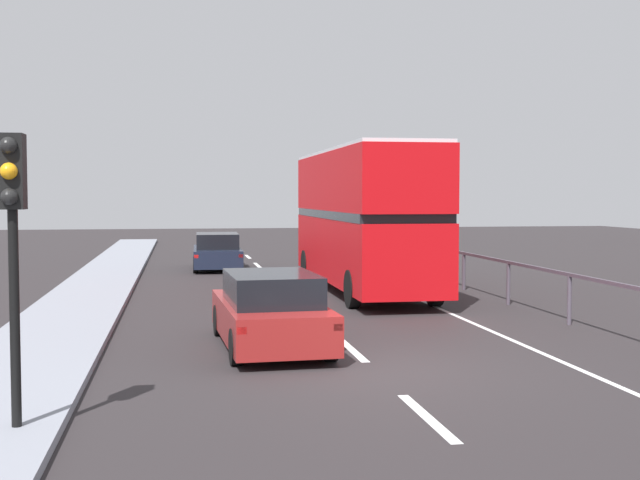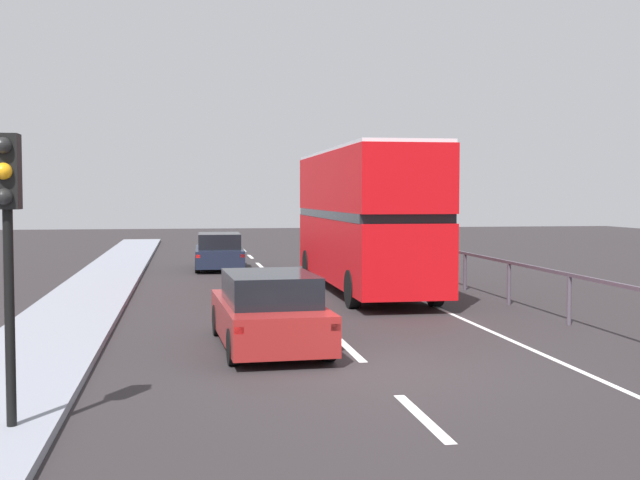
% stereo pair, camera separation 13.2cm
% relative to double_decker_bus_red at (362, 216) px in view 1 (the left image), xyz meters
% --- Properties ---
extents(ground_plane, '(73.95, 120.00, 0.10)m').
position_rel_double_decker_bus_red_xyz_m(ground_plane, '(-2.32, -11.08, -2.36)').
color(ground_plane, '#2A2527').
extents(near_sidewalk_kerb, '(2.30, 80.00, 0.14)m').
position_rel_double_decker_bus_red_xyz_m(near_sidewalk_kerb, '(-8.12, -11.08, -2.24)').
color(near_sidewalk_kerb, gray).
rests_on(near_sidewalk_kerb, ground).
extents(lane_paint_markings, '(3.56, 46.00, 0.01)m').
position_rel_double_decker_bus_red_xyz_m(lane_paint_markings, '(-0.31, -2.13, -2.31)').
color(lane_paint_markings, silver).
rests_on(lane_paint_markings, ground).
extents(bridge_side_railing, '(0.10, 42.00, 1.18)m').
position_rel_double_decker_bus_red_xyz_m(bridge_side_railing, '(3.16, -2.08, -1.36)').
color(bridge_side_railing, '#4E4551').
rests_on(bridge_side_railing, ground).
extents(double_decker_bus_red, '(2.52, 10.74, 4.32)m').
position_rel_double_decker_bus_red_xyz_m(double_decker_bus_red, '(0.00, 0.00, 0.00)').
color(double_decker_bus_red, red).
rests_on(double_decker_bus_red, ground).
extents(hatchback_car_near, '(2.04, 4.58, 1.46)m').
position_rel_double_decker_bus_red_xyz_m(hatchback_car_near, '(-3.82, -8.97, -1.61)').
color(hatchback_car_near, maroon).
rests_on(hatchback_car_near, ground).
extents(traffic_signal_pole, '(0.30, 0.42, 3.52)m').
position_rel_double_decker_bus_red_xyz_m(traffic_signal_pole, '(-7.49, -14.32, 0.47)').
color(traffic_signal_pole, black).
rests_on(traffic_signal_pole, near_sidewalk_kerb).
extents(sedan_car_ahead, '(1.96, 4.62, 1.44)m').
position_rel_double_decker_bus_red_xyz_m(sedan_car_ahead, '(-4.07, 8.16, -1.62)').
color(sedan_car_ahead, '#171E31').
rests_on(sedan_car_ahead, ground).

